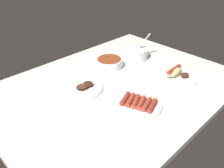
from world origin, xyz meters
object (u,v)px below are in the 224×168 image
bowl_coleslaw (136,53)px  plate_hotdog_assembled (174,74)px  plate_sausages (138,104)px  bowl_chili (109,62)px  plate_grilled_meat (83,88)px

bowl_coleslaw → plate_hotdog_assembled: (-3.31, -29.59, -1.85)cm
plate_sausages → bowl_chili: size_ratio=1.38×
bowl_coleslaw → plate_sausages: bowl_coleslaw is taller
plate_sausages → bowl_chili: (16.32, 35.49, 1.68)cm
plate_grilled_meat → plate_hotdog_assembled: plate_hotdog_assembled is taller
plate_hotdog_assembled → bowl_coleslaw: bearing=83.6°
bowl_coleslaw → bowl_chili: (-19.88, 2.67, -0.62)cm
plate_grilled_meat → bowl_coleslaw: bearing=6.8°
plate_grilled_meat → bowl_chili: bowl_chili is taller
plate_sausages → plate_hotdog_assembled: (32.88, 3.23, 0.45)cm
bowl_chili → plate_grilled_meat: bearing=-162.5°
plate_grilled_meat → bowl_coleslaw: size_ratio=1.25×
plate_hotdog_assembled → bowl_chili: bearing=117.2°
plate_grilled_meat → plate_sausages: 28.93cm
plate_hotdog_assembled → plate_grilled_meat: bearing=150.3°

